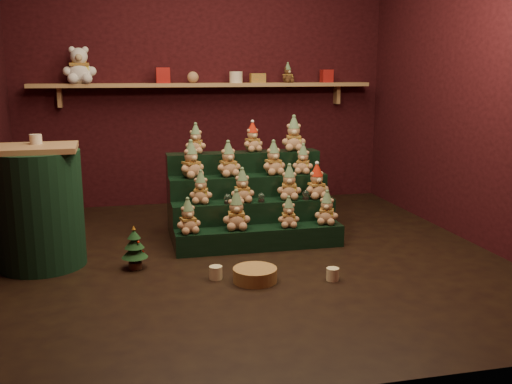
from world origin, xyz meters
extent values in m
plane|color=black|center=(0.00, 0.00, 0.00)|extent=(4.00, 4.00, 0.00)
cube|color=black|center=(0.00, 2.05, 1.40)|extent=(4.00, 0.10, 2.80)
cube|color=black|center=(0.00, -2.05, 1.40)|extent=(4.00, 0.10, 2.80)
cube|color=black|center=(2.05, 0.00, 1.40)|extent=(0.10, 4.00, 2.80)
cube|color=#A78053|center=(0.00, 1.87, 1.30)|extent=(3.60, 0.26, 0.04)
cube|color=#A78053|center=(-1.50, 1.94, 1.18)|extent=(0.04, 0.12, 0.20)
cube|color=#A78053|center=(1.50, 1.94, 1.18)|extent=(0.04, 0.12, 0.20)
cube|color=black|center=(0.18, 0.16, 0.09)|extent=(1.40, 0.22, 0.18)
cube|color=black|center=(0.18, 0.38, 0.18)|extent=(1.40, 0.22, 0.36)
cube|color=black|center=(0.18, 0.60, 0.27)|extent=(1.40, 0.22, 0.54)
cube|color=black|center=(0.18, 0.82, 0.36)|extent=(1.40, 0.22, 0.72)
cylinder|color=black|center=(-0.06, 0.32, 0.37)|extent=(0.06, 0.06, 0.02)
sphere|color=white|center=(-0.06, 0.32, 0.41)|extent=(0.06, 0.06, 0.06)
cylinder|color=black|center=(0.23, 0.32, 0.37)|extent=(0.05, 0.05, 0.02)
sphere|color=white|center=(0.23, 0.32, 0.41)|extent=(0.06, 0.06, 0.06)
cylinder|color=black|center=(0.63, 0.32, 0.37)|extent=(0.06, 0.06, 0.02)
sphere|color=white|center=(0.63, 0.32, 0.41)|extent=(0.06, 0.06, 0.06)
cube|color=#A78053|center=(-1.51, 0.13, 0.89)|extent=(0.61, 0.51, 0.04)
cylinder|color=black|center=(-1.51, 0.13, 0.44)|extent=(0.64, 0.64, 0.87)
cylinder|color=beige|center=(-1.51, 0.23, 0.95)|extent=(0.09, 0.09, 0.07)
cylinder|color=#422617|center=(-0.84, -0.10, 0.02)|extent=(0.10, 0.10, 0.05)
cone|color=#133415|center=(-0.84, -0.10, 0.14)|extent=(0.19, 0.19, 0.10)
cone|color=#133415|center=(-0.84, -0.10, 0.20)|extent=(0.15, 0.15, 0.09)
cone|color=#133415|center=(-0.84, -0.10, 0.27)|extent=(0.10, 0.10, 0.07)
cone|color=gold|center=(-0.84, -0.10, 0.32)|extent=(0.03, 0.03, 0.03)
cylinder|color=beige|center=(-0.28, -0.45, 0.05)|extent=(0.09, 0.09, 0.09)
cylinder|color=beige|center=(0.51, -0.67, 0.04)|extent=(0.09, 0.09, 0.09)
cylinder|color=#AB8745|center=(-0.02, -0.56, 0.05)|extent=(0.33, 0.33, 0.10)
cube|color=#AF1E1B|center=(-0.46, 1.85, 1.40)|extent=(0.14, 0.14, 0.16)
cylinder|color=beige|center=(0.32, 1.85, 1.38)|extent=(0.14, 0.14, 0.12)
cube|color=#AF1E1B|center=(1.34, 1.85, 1.39)|extent=(0.12, 0.12, 0.14)
sphere|color=#A77D5C|center=(-0.14, 1.85, 1.38)|extent=(0.12, 0.12, 0.12)
cube|color=orange|center=(0.56, 1.85, 1.37)|extent=(0.16, 0.10, 0.10)
camera|label=1|loc=(-0.86, -4.25, 1.44)|focal=40.00mm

